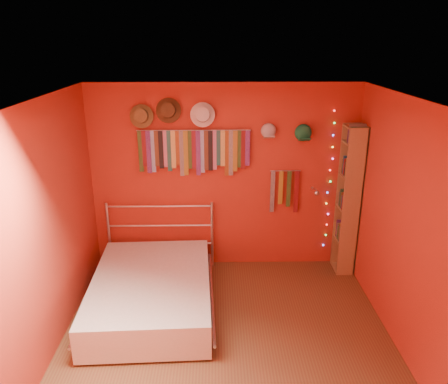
{
  "coord_description": "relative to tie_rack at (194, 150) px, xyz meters",
  "views": [
    {
      "loc": [
        -0.1,
        -3.76,
        3.03
      ],
      "look_at": [
        -0.02,
        0.9,
        1.36
      ],
      "focal_mm": 35.0,
      "sensor_mm": 36.0,
      "label": 1
    }
  ],
  "objects": [
    {
      "name": "tie_rack",
      "position": [
        0.0,
        0.0,
        0.0
      ],
      "size": [
        1.45,
        0.03,
        0.6
      ],
      "color": "silver",
      "rests_on": "back_wall"
    },
    {
      "name": "cap_green",
      "position": [
        1.39,
        0.01,
        0.21
      ],
      "size": [
        0.2,
        0.25,
        0.2
      ],
      "color": "#1A7545",
      "rests_on": "back_wall"
    },
    {
      "name": "left_wall",
      "position": [
        -1.37,
        -1.68,
        -0.41
      ],
      "size": [
        0.02,
        3.5,
        2.5
      ],
      "primitive_type": "cube",
      "color": "maroon",
      "rests_on": "ground"
    },
    {
      "name": "ground",
      "position": [
        0.38,
        -1.68,
        -1.66
      ],
      "size": [
        3.5,
        3.5,
        0.0
      ],
      "primitive_type": "plane",
      "color": "brown",
      "rests_on": "ground"
    },
    {
      "name": "ceiling",
      "position": [
        0.38,
        -1.68,
        0.84
      ],
      "size": [
        3.5,
        3.5,
        0.02
      ],
      "primitive_type": "cube",
      "color": "white",
      "rests_on": "back_wall"
    },
    {
      "name": "fairy_lights",
      "position": [
        1.78,
        0.03,
        -0.44
      ],
      "size": [
        0.06,
        0.02,
        1.9
      ],
      "color": "#FF3333",
      "rests_on": "back_wall"
    },
    {
      "name": "right_wall",
      "position": [
        2.13,
        -1.68,
        -0.41
      ],
      "size": [
        0.02,
        3.5,
        2.5
      ],
      "primitive_type": "cube",
      "color": "maroon",
      "rests_on": "ground"
    },
    {
      "name": "fedora_white",
      "position": [
        0.12,
        -0.03,
        0.46
      ],
      "size": [
        0.31,
        0.17,
        0.3
      ],
      "rotation": [
        1.36,
        0.0,
        0.0
      ],
      "color": "white",
      "rests_on": "back_wall"
    },
    {
      "name": "fedora_olive",
      "position": [
        -0.64,
        -0.03,
        0.44
      ],
      "size": [
        0.3,
        0.16,
        0.29
      ],
      "rotation": [
        1.36,
        0.0,
        0.0
      ],
      "color": "brown",
      "rests_on": "back_wall"
    },
    {
      "name": "small_tie_rack",
      "position": [
        1.19,
        0.0,
        -0.54
      ],
      "size": [
        0.4,
        0.03,
        0.59
      ],
      "color": "silver",
      "rests_on": "back_wall"
    },
    {
      "name": "bed",
      "position": [
        -0.48,
        -1.03,
        -1.44
      ],
      "size": [
        1.51,
        1.99,
        0.95
      ],
      "rotation": [
        0.0,
        0.0,
        0.04
      ],
      "color": "silver",
      "rests_on": "ground"
    },
    {
      "name": "back_wall",
      "position": [
        0.38,
        0.07,
        -0.41
      ],
      "size": [
        3.5,
        0.02,
        2.5
      ],
      "primitive_type": "cube",
      "color": "maroon",
      "rests_on": "ground"
    },
    {
      "name": "cap_white",
      "position": [
        0.95,
        0.01,
        0.24
      ],
      "size": [
        0.19,
        0.23,
        0.19
      ],
      "color": "beige",
      "rests_on": "back_wall"
    },
    {
      "name": "bookshelf",
      "position": [
        2.04,
        -0.15,
        -0.64
      ],
      "size": [
        0.25,
        0.34,
        2.0
      ],
      "color": "olive",
      "rests_on": "ground"
    },
    {
      "name": "reading_lamp",
      "position": [
        1.57,
        -0.16,
        -0.53
      ],
      "size": [
        0.07,
        0.29,
        0.09
      ],
      "color": "silver",
      "rests_on": "back_wall"
    },
    {
      "name": "fedora_brown",
      "position": [
        -0.31,
        -0.03,
        0.51
      ],
      "size": [
        0.31,
        0.17,
        0.31
      ],
      "rotation": [
        1.36,
        0.0,
        0.0
      ],
      "color": "#4E341B",
      "rests_on": "back_wall"
    }
  ]
}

